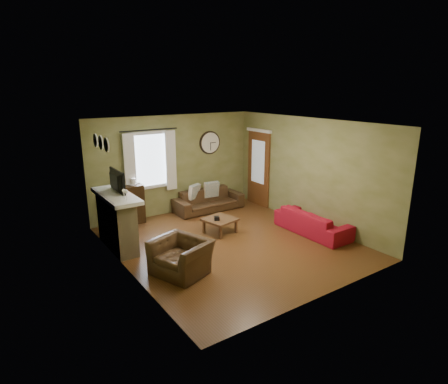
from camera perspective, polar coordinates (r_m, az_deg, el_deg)
floor at (r=8.25m, az=1.00°, el=-7.77°), size 4.60×5.20×0.00m
ceiling at (r=7.59m, az=1.09°, el=10.51°), size 4.60×5.20×0.00m
wall_left at (r=6.81m, az=-14.99°, el=-1.84°), size 0.00×5.20×2.60m
wall_right at (r=9.30m, az=12.71°, el=3.01°), size 0.00×5.20×2.60m
wall_back at (r=10.00m, az=-7.60°, el=4.14°), size 4.60×0.00×2.60m
wall_front at (r=5.99m, az=15.59°, el=-4.33°), size 4.60×0.00×2.60m
fireplace at (r=8.14m, az=-16.03°, el=-4.57°), size 0.40×1.40×1.10m
firebox at (r=8.29m, az=-14.65°, el=-5.96°), size 0.04×0.60×0.55m
mantel at (r=7.97m, az=-16.14°, el=-0.55°), size 0.58×1.60×0.08m
tv at (r=8.06m, az=-16.46°, el=1.18°), size 0.08×0.60×0.35m
tv_screen at (r=8.07m, az=-15.96°, el=1.65°), size 0.02×0.62×0.36m
medallion_left at (r=7.35m, az=-17.48°, el=6.87°), size 0.28×0.28×0.03m
medallion_mid at (r=7.68m, az=-18.27°, el=7.16°), size 0.28×0.28×0.03m
medallion_right at (r=8.02m, az=-18.98°, el=7.43°), size 0.28×0.28×0.03m
window_pane at (r=9.66m, az=-11.31°, el=4.76°), size 1.00×0.02×1.30m
curtain_rod at (r=9.45m, az=-11.32°, el=9.26°), size 0.03×0.03×1.50m
curtain_left at (r=9.38m, az=-14.14°, el=3.96°), size 0.28×0.04×1.55m
curtain_right at (r=9.80m, az=-8.10°, el=4.78°), size 0.28×0.04×1.55m
wall_clock at (r=10.40m, az=-2.12°, el=7.51°), size 0.64×0.06×0.64m
door at (r=10.65m, az=5.29°, el=3.55°), size 0.05×0.90×2.10m
bookshelf at (r=9.50m, az=-14.58°, el=-1.96°), size 0.82×0.35×0.97m
book at (r=9.38m, az=-14.28°, el=0.88°), size 0.30×0.31×0.02m
sofa_brown at (r=10.30m, az=-2.35°, el=-1.24°), size 1.93×0.75×0.56m
pillow_left at (r=10.35m, az=-1.94°, el=0.40°), size 0.44×0.17×0.43m
pillow_right at (r=10.16m, az=-4.55°, el=0.05°), size 0.40×0.27×0.39m
sofa_red at (r=8.94m, az=13.35°, el=-4.45°), size 0.72×1.85×0.54m
armchair at (r=6.94m, az=-6.56°, el=-9.76°), size 1.14×1.21×0.63m
coffee_table at (r=8.73m, az=-0.62°, el=-5.15°), size 0.79×0.79×0.35m
tissue_box at (r=8.55m, az=-1.12°, el=-4.03°), size 0.15×0.15×0.09m
wine_glass_a at (r=7.40m, az=-14.63°, el=-0.50°), size 0.08×0.08×0.22m
wine_glass_b at (r=7.53m, az=-15.00°, el=-0.31°), size 0.07×0.07×0.20m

